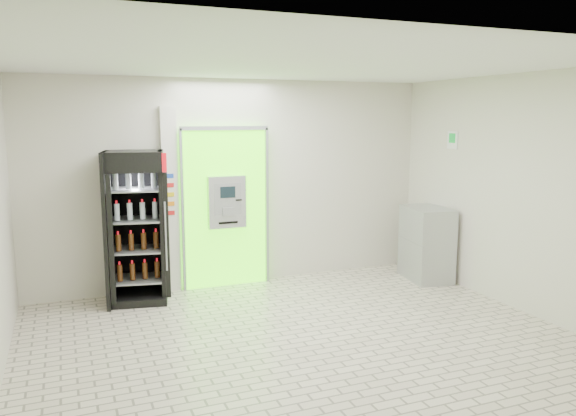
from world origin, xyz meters
TOP-DOWN VIEW (x-y plane):
  - ground at (0.00, 0.00)m, footprint 6.00×6.00m
  - room_shell at (0.00, 0.00)m, footprint 6.00×6.00m
  - atm_assembly at (-0.20, 2.41)m, footprint 1.30×0.24m
  - pillar at (-0.98, 2.45)m, footprint 0.22×0.11m
  - beverage_cooler at (-1.50, 2.16)m, footprint 0.87×0.83m
  - steel_cabinet at (2.71, 1.56)m, footprint 0.68×0.90m
  - exit_sign at (2.99, 1.40)m, footprint 0.02×0.22m

SIDE VIEW (x-z plane):
  - ground at x=0.00m, z-range 0.00..0.00m
  - steel_cabinet at x=2.71m, z-range 0.00..1.11m
  - beverage_cooler at x=-1.50m, z-range -0.04..1.98m
  - atm_assembly at x=-0.20m, z-range 0.01..2.34m
  - pillar at x=-0.98m, z-range 0.00..2.60m
  - room_shell at x=0.00m, z-range -1.16..4.84m
  - exit_sign at x=2.99m, z-range 1.99..2.25m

